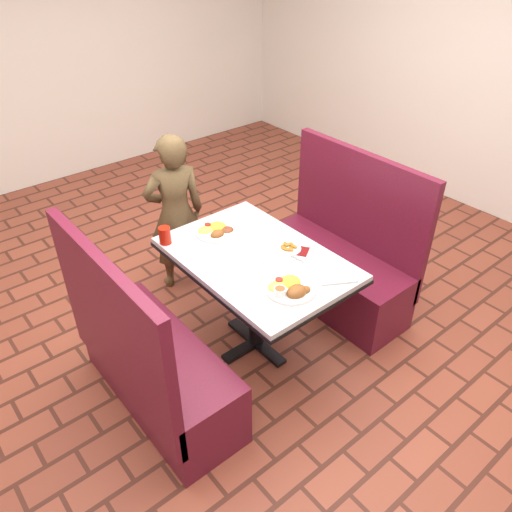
% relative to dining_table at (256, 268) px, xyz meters
% --- Properties ---
extents(room, '(7.00, 7.04, 2.82)m').
position_rel_dining_table_xyz_m(room, '(0.00, 0.00, 1.26)').
color(room, brown).
rests_on(room, ground).
extents(dining_table, '(0.81, 1.21, 0.75)m').
position_rel_dining_table_xyz_m(dining_table, '(0.00, 0.00, 0.00)').
color(dining_table, silver).
rests_on(dining_table, ground).
extents(booth_bench_left, '(0.47, 1.20, 1.17)m').
position_rel_dining_table_xyz_m(booth_bench_left, '(-0.80, 0.00, -0.32)').
color(booth_bench_left, maroon).
rests_on(booth_bench_left, ground).
extents(booth_bench_right, '(0.47, 1.20, 1.17)m').
position_rel_dining_table_xyz_m(booth_bench_right, '(0.80, 0.00, -0.32)').
color(booth_bench_right, maroon).
rests_on(booth_bench_right, ground).
extents(diner_person, '(0.53, 0.42, 1.26)m').
position_rel_dining_table_xyz_m(diner_person, '(-0.00, 0.96, -0.02)').
color(diner_person, brown).
rests_on(diner_person, ground).
extents(near_dinner_plate, '(0.29, 0.29, 0.09)m').
position_rel_dining_table_xyz_m(near_dinner_plate, '(-0.07, -0.39, 0.13)').
color(near_dinner_plate, white).
rests_on(near_dinner_plate, dining_table).
extents(far_dinner_plate, '(0.29, 0.29, 0.07)m').
position_rel_dining_table_xyz_m(far_dinner_plate, '(-0.03, 0.39, 0.12)').
color(far_dinner_plate, white).
rests_on(far_dinner_plate, dining_table).
extents(plantain_plate, '(0.17, 0.17, 0.03)m').
position_rel_dining_table_xyz_m(plantain_plate, '(0.20, -0.07, 0.11)').
color(plantain_plate, white).
rests_on(plantain_plate, dining_table).
extents(maroon_napkin, '(0.15, 0.15, 0.00)m').
position_rel_dining_table_xyz_m(maroon_napkin, '(0.25, -0.13, 0.10)').
color(maroon_napkin, '#5D0D0E').
rests_on(maroon_napkin, dining_table).
extents(spoon_utensil, '(0.02, 0.12, 0.00)m').
position_rel_dining_table_xyz_m(spoon_utensil, '(0.17, -0.18, 0.10)').
color(spoon_utensil, silver).
rests_on(spoon_utensil, dining_table).
extents(red_tumbler, '(0.08, 0.08, 0.11)m').
position_rel_dining_table_xyz_m(red_tumbler, '(-0.35, 0.49, 0.15)').
color(red_tumbler, '#B41A0C').
rests_on(red_tumbler, dining_table).
extents(paper_napkin, '(0.27, 0.25, 0.01)m').
position_rel_dining_table_xyz_m(paper_napkin, '(0.23, -0.46, 0.10)').
color(paper_napkin, silver).
rests_on(paper_napkin, dining_table).
extents(knife_utensil, '(0.04, 0.17, 0.00)m').
position_rel_dining_table_xyz_m(knife_utensil, '(-0.10, -0.31, 0.11)').
color(knife_utensil, silver).
rests_on(knife_utensil, dining_table).
extents(fork_utensil, '(0.07, 0.16, 0.00)m').
position_rel_dining_table_xyz_m(fork_utensil, '(-0.07, -0.41, 0.11)').
color(fork_utensil, silver).
rests_on(fork_utensil, dining_table).
extents(lettuce_shreds, '(0.28, 0.32, 0.00)m').
position_rel_dining_table_xyz_m(lettuce_shreds, '(0.04, 0.06, 0.10)').
color(lettuce_shreds, '#8BBC4B').
rests_on(lettuce_shreds, dining_table).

